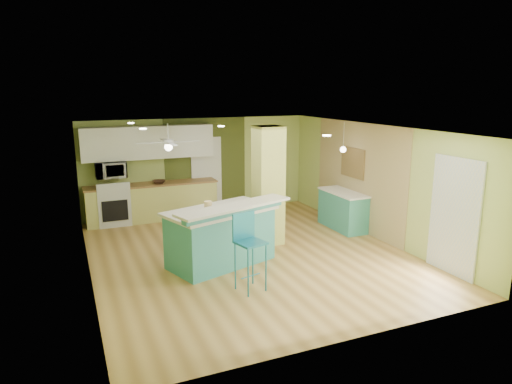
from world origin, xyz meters
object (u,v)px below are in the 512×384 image
at_px(canister, 208,206).
at_px(fruit_bowl, 159,182).
at_px(bar_stool, 247,239).
at_px(side_counter, 343,210).
at_px(peninsula, 221,235).

bearing_deg(canister, fruit_bowl, 93.78).
bearing_deg(bar_stool, side_counter, 19.83).
bearing_deg(bar_stool, canister, 89.20).
xyz_separation_m(bar_stool, fruit_bowl, (-0.51, 4.61, 0.12)).
distance_m(peninsula, canister, 0.63).
bearing_deg(side_counter, peninsula, -163.22).
height_order(peninsula, bar_stool, bar_stool).
bearing_deg(bar_stool, peninsula, 78.00).
bearing_deg(fruit_bowl, peninsula, -82.17).
distance_m(bar_stool, fruit_bowl, 4.64).
bearing_deg(peninsula, side_counter, -1.75).
bearing_deg(side_counter, canister, -164.38).
bearing_deg(side_counter, bar_stool, -146.19).
distance_m(peninsula, side_counter, 3.52).
relative_size(side_counter, canister, 7.79).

